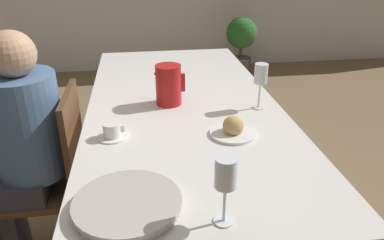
% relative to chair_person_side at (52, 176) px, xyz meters
% --- Properties ---
extents(ground_plane, '(20.00, 20.00, 0.00)m').
position_rel_chair_person_side_xyz_m(ground_plane, '(0.64, 0.11, -0.48)').
color(ground_plane, '#7F6647').
extents(dining_table, '(0.91, 1.98, 0.77)m').
position_rel_chair_person_side_xyz_m(dining_table, '(0.64, 0.11, 0.20)').
color(dining_table, silver).
rests_on(dining_table, ground_plane).
extents(chair_person_side, '(0.42, 0.42, 0.89)m').
position_rel_chair_person_side_xyz_m(chair_person_side, '(0.00, 0.00, 0.00)').
color(chair_person_side, '#51331E').
rests_on(chair_person_side, ground_plane).
extents(person_seated, '(0.39, 0.41, 1.17)m').
position_rel_chair_person_side_xyz_m(person_seated, '(-0.09, -0.03, 0.22)').
color(person_seated, '#33333D').
rests_on(person_seated, ground_plane).
extents(red_pitcher, '(0.15, 0.12, 0.19)m').
position_rel_chair_person_side_xyz_m(red_pitcher, '(0.57, 0.11, 0.39)').
color(red_pitcher, red).
rests_on(red_pitcher, dining_table).
extents(wine_glass_water, '(0.06, 0.06, 0.22)m').
position_rel_chair_person_side_xyz_m(wine_glass_water, '(0.99, -0.00, 0.45)').
color(wine_glass_water, white).
rests_on(wine_glass_water, dining_table).
extents(wine_glass_juice, '(0.06, 0.06, 0.21)m').
position_rel_chair_person_side_xyz_m(wine_glass_juice, '(0.65, -0.76, 0.44)').
color(wine_glass_juice, white).
rests_on(wine_glass_juice, dining_table).
extents(teacup_near_person, '(0.12, 0.12, 0.06)m').
position_rel_chair_person_side_xyz_m(teacup_near_person, '(0.32, -0.20, 0.32)').
color(teacup_near_person, white).
rests_on(teacup_near_person, dining_table).
extents(serving_tray, '(0.32, 0.32, 0.03)m').
position_rel_chair_person_side_xyz_m(serving_tray, '(0.38, -0.66, 0.31)').
color(serving_tray, '#B7B2A8').
rests_on(serving_tray, dining_table).
extents(bread_plate, '(0.19, 0.19, 0.09)m').
position_rel_chair_person_side_xyz_m(bread_plate, '(0.80, -0.25, 0.32)').
color(bread_plate, white).
rests_on(bread_plate, dining_table).
extents(potted_plant, '(0.37, 0.37, 0.69)m').
position_rel_chair_person_side_xyz_m(potted_plant, '(1.66, 2.74, -0.06)').
color(potted_plant, '#4C4742').
rests_on(potted_plant, ground_plane).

